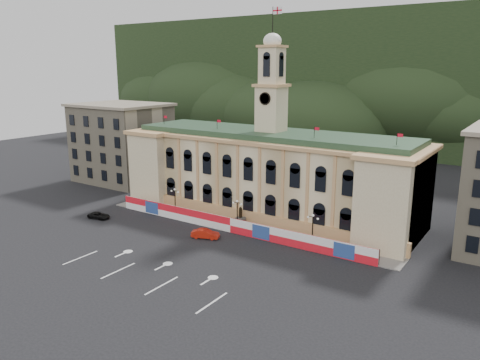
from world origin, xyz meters
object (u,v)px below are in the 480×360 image
Objects in this scene: black_suv at (99,216)px; statue at (241,221)px; lamp_center at (237,212)px; red_sedan at (205,234)px.

statue is at bearing -77.11° from black_suv.
lamp_center is (0.00, -1.00, 1.89)m from statue.
red_sedan is at bearing -103.38° from statue.
statue reaches higher than red_sedan.
red_sedan is at bearing -105.34° from lamp_center.
black_suv is at bearing -156.64° from statue.
lamp_center is at bearing -90.00° from statue.
lamp_center is 26.07m from black_suv.
black_suv is at bearing -158.67° from lamp_center.
statue is at bearing 90.00° from lamp_center.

